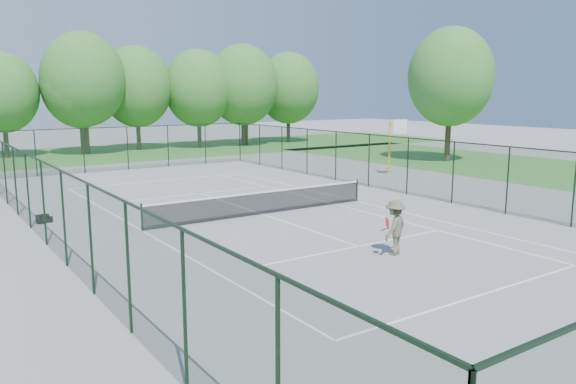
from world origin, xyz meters
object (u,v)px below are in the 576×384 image
Objects in this scene: tennis_net at (263,202)px; tennis_player at (395,227)px; basketball_goal at (395,136)px; sports_bag_a at (43,219)px.

tennis_player is at bearing -87.56° from tennis_net.
tennis_player is (0.33, -7.80, 0.34)m from tennis_net.
tennis_net is at bearing 92.44° from tennis_player.
tennis_player is (-13.20, -13.31, -1.65)m from basketball_goal.
tennis_player reaches higher than sports_bag_a.
sports_bag_a is 0.22× the size of tennis_player.
basketball_goal is at bearing -11.71° from sports_bag_a.
sports_bag_a is at bearing 156.44° from tennis_net.
sports_bag_a is (-8.42, 3.67, -0.39)m from tennis_net.
basketball_goal is (13.53, 5.50, 1.99)m from tennis_net.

